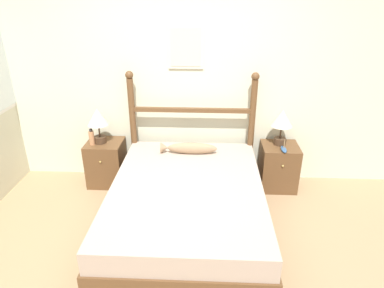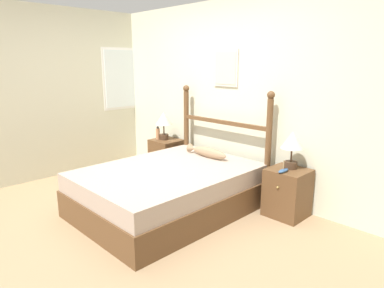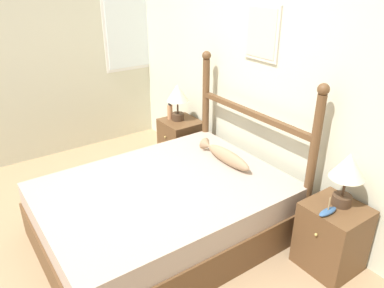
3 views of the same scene
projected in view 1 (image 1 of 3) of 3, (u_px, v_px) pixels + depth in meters
name	position (u px, v px, depth m)	size (l,w,h in m)	color
ground_plane	(169.00, 269.00, 3.04)	(16.00, 16.00, 0.00)	#9E7F5B
wall_back	(182.00, 80.00, 4.08)	(6.40, 0.08, 2.55)	beige
bed	(187.00, 207.00, 3.45)	(1.51, 2.05, 0.52)	brown
headboard	(192.00, 124.00, 4.13)	(1.53, 0.09, 1.42)	brown
nightstand_left	(106.00, 163.00, 4.29)	(0.43, 0.43, 0.56)	brown
nightstand_right	(278.00, 166.00, 4.20)	(0.43, 0.43, 0.56)	brown
table_lamp_left	(98.00, 120.00, 4.05)	(0.25, 0.25, 0.43)	#422D1E
table_lamp_right	(282.00, 121.00, 4.00)	(0.25, 0.25, 0.43)	#422D1E
bottle	(92.00, 137.00, 4.08)	(0.06, 0.06, 0.21)	tan
model_boat	(284.00, 149.00, 3.96)	(0.06, 0.18, 0.14)	#335684
fish_pillow	(188.00, 148.00, 3.94)	(0.65, 0.12, 0.14)	#997A5B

